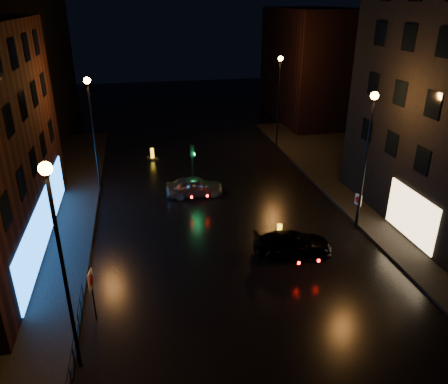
{
  "coord_description": "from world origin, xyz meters",
  "views": [
    {
      "loc": [
        -4.9,
        -15.49,
        13.0
      ],
      "look_at": [
        -0.32,
        6.87,
        2.8
      ],
      "focal_mm": 35.0,
      "sensor_mm": 36.0,
      "label": 1
    }
  ],
  "objects": [
    {
      "name": "ground",
      "position": [
        0.0,
        0.0,
        0.0
      ],
      "size": [
        120.0,
        120.0,
        0.0
      ],
      "primitive_type": "plane",
      "color": "black",
      "rests_on": "ground"
    },
    {
      "name": "pavement_right",
      "position": [
        14.0,
        8.0,
        0.07
      ],
      "size": [
        12.0,
        44.0,
        0.15
      ],
      "primitive_type": "cube",
      "color": "black",
      "rests_on": "ground"
    },
    {
      "name": "building_far_left",
      "position": [
        -16.0,
        35.0,
        7.0
      ],
      "size": [
        8.0,
        16.0,
        14.0
      ],
      "primitive_type": "cube",
      "color": "black",
      "rests_on": "ground"
    },
    {
      "name": "building_far_right",
      "position": [
        15.0,
        32.0,
        6.0
      ],
      "size": [
        8.0,
        14.0,
        12.0
      ],
      "primitive_type": "cube",
      "color": "black",
      "rests_on": "ground"
    },
    {
      "name": "street_lamp_lnear",
      "position": [
        -7.8,
        -2.0,
        5.56
      ],
      "size": [
        0.44,
        0.44,
        8.37
      ],
      "color": "black",
      "rests_on": "ground"
    },
    {
      "name": "street_lamp_lfar",
      "position": [
        -7.8,
        14.0,
        5.56
      ],
      "size": [
        0.44,
        0.44,
        8.37
      ],
      "color": "black",
      "rests_on": "ground"
    },
    {
      "name": "street_lamp_rnear",
      "position": [
        7.8,
        6.0,
        5.56
      ],
      "size": [
        0.44,
        0.44,
        8.37
      ],
      "color": "black",
      "rests_on": "ground"
    },
    {
      "name": "street_lamp_rfar",
      "position": [
        7.8,
        22.0,
        5.56
      ],
      "size": [
        0.44,
        0.44,
        8.37
      ],
      "color": "black",
      "rests_on": "ground"
    },
    {
      "name": "traffic_signal",
      "position": [
        -1.2,
        14.0,
        0.5
      ],
      "size": [
        1.4,
        2.4,
        3.45
      ],
      "color": "black",
      "rests_on": "ground"
    },
    {
      "name": "guard_railing",
      "position": [
        -8.0,
        -1.0,
        0.74
      ],
      "size": [
        0.05,
        6.04,
        1.0
      ],
      "color": "black",
      "rests_on": "ground"
    },
    {
      "name": "silver_hatchback",
      "position": [
        -1.24,
        12.9,
        0.69
      ],
      "size": [
        4.08,
        1.69,
        1.38
      ],
      "primitive_type": "imported",
      "rotation": [
        0.0,
        0.0,
        1.56
      ],
      "color": "#9B9CA2",
      "rests_on": "ground"
    },
    {
      "name": "dark_sedan",
      "position": [
        2.98,
        4.1,
        0.63
      ],
      "size": [
        4.48,
        2.18,
        1.26
      ],
      "primitive_type": "imported",
      "rotation": [
        0.0,
        0.0,
        1.47
      ],
      "color": "black",
      "rests_on": "ground"
    },
    {
      "name": "bollard_near",
      "position": [
        2.75,
        5.72,
        0.21
      ],
      "size": [
        0.97,
        1.24,
        0.97
      ],
      "rotation": [
        0.0,
        0.0,
        -0.23
      ],
      "color": "black",
      "rests_on": "ground"
    },
    {
      "name": "bollard_far",
      "position": [
        -3.8,
        21.3,
        0.21
      ],
      "size": [
        1.04,
        1.28,
        0.97
      ],
      "rotation": [
        0.0,
        0.0,
        0.31
      ],
      "color": "black",
      "rests_on": "ground"
    },
    {
      "name": "road_sign_left",
      "position": [
        -7.35,
        0.59,
        1.89
      ],
      "size": [
        0.17,
        0.61,
        2.53
      ],
      "rotation": [
        0.0,
        0.0,
        -0.19
      ],
      "color": "black",
      "rests_on": "ground"
    },
    {
      "name": "road_sign_right",
      "position": [
        7.9,
        6.35,
        1.58
      ],
      "size": [
        0.21,
        0.5,
        2.11
      ],
      "rotation": [
        0.0,
        0.0,
        3.47
      ],
      "color": "black",
      "rests_on": "ground"
    }
  ]
}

